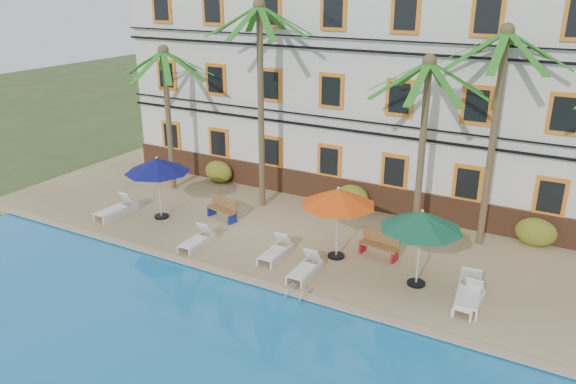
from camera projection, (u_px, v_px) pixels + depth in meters
The scene contains 23 objects.
ground at pixel (280, 280), 19.18m from camera, with size 100.00×100.00×0.00m, color #384C23.
pool_deck at pixel (341, 225), 23.22m from camera, with size 30.00×12.00×0.25m, color tan.
pool_coping at pixel (267, 285), 18.35m from camera, with size 30.00×0.35×0.06m, color tan.
hotel_building at pixel (390, 81), 25.44m from camera, with size 25.40×6.44×10.22m.
palm_a at pixel (167, 97), 25.52m from camera, with size 4.40×4.40×6.75m.
palm_b at pixel (260, 79), 23.04m from camera, with size 4.40×4.40×8.75m.
palm_c at pixel (424, 124), 19.95m from camera, with size 4.40×4.40×7.04m.
palm_d at pixel (497, 109), 19.50m from camera, with size 4.40×4.40×8.08m.
shrub_left at pixel (219, 172), 27.65m from camera, with size 1.50×0.90×1.10m, color #2A5919.
shrub_mid at pixel (352, 197), 24.38m from camera, with size 1.50×0.90×1.10m, color #2A5919.
shrub_right at pixel (536, 232), 20.98m from camera, with size 1.50×0.90×1.10m, color #2A5919.
umbrella_blue at pixel (157, 166), 22.89m from camera, with size 2.69×2.69×2.69m.
umbrella_red at pixel (338, 197), 19.47m from camera, with size 2.71×2.71×2.71m.
umbrella_green at pixel (422, 221), 17.65m from camera, with size 2.67×2.67×2.66m.
lounger_a at pixel (117, 209), 23.81m from camera, with size 0.82×1.94×0.89m.
lounger_b at pixel (197, 240), 21.03m from camera, with size 0.62×1.65×0.77m.
lounger_c at pixel (276, 251), 20.16m from camera, with size 0.65×1.71×0.80m.
lounger_d at pixel (305, 268), 18.93m from camera, with size 0.64×1.71×0.80m.
lounger_e at pixel (469, 293), 17.34m from camera, with size 0.96×2.07×0.94m.
lounger_f at pixel (470, 299), 17.10m from camera, with size 0.68×1.68×0.78m.
bench_left at pixel (223, 208), 23.39m from camera, with size 1.57×0.81×0.93m.
bench_right at pixel (380, 244), 20.18m from camera, with size 1.56×0.70×0.93m.
pool_ladder at pixel (298, 297), 17.73m from camera, with size 0.54×0.74×0.74m.
Camera 1 is at (8.49, -14.61, 9.59)m, focal length 35.00 mm.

